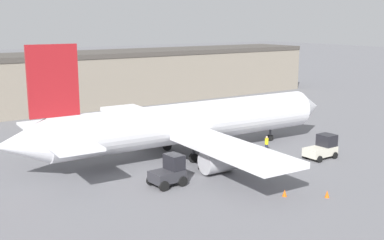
# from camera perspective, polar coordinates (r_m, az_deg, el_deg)

# --- Properties ---
(ground_plane) EXTENTS (400.00, 400.00, 0.00)m
(ground_plane) POSITION_cam_1_polar(r_m,az_deg,el_deg) (48.73, 0.00, -4.07)
(ground_plane) COLOR slate
(terminal_building) EXTENTS (80.34, 11.07, 8.44)m
(terminal_building) POSITION_cam_1_polar(r_m,az_deg,el_deg) (78.35, -11.25, 4.85)
(terminal_building) COLOR gray
(terminal_building) RESTS_ON ground_plane
(airplane) EXTENTS (36.45, 30.72, 11.35)m
(airplane) POSITION_cam_1_polar(r_m,az_deg,el_deg) (47.48, -0.95, -0.44)
(airplane) COLOR white
(airplane) RESTS_ON ground_plane
(ground_crew_worker) EXTENTS (0.37, 0.37, 1.67)m
(ground_crew_worker) POSITION_cam_1_polar(r_m,az_deg,el_deg) (49.93, 8.83, -2.76)
(ground_crew_worker) COLOR #1E2338
(ground_crew_worker) RESTS_ON ground_plane
(baggage_tug) EXTENTS (2.83, 2.28, 2.52)m
(baggage_tug) POSITION_cam_1_polar(r_m,az_deg,el_deg) (39.48, -2.72, -6.14)
(baggage_tug) COLOR #2D2D33
(baggage_tug) RESTS_ON ground_plane
(belt_loader_truck) EXTENTS (3.16, 2.80, 2.01)m
(belt_loader_truck) POSITION_cam_1_polar(r_m,az_deg,el_deg) (44.11, 2.67, -4.49)
(belt_loader_truck) COLOR #B2B2B7
(belt_loader_truck) RESTS_ON ground_plane
(pushback_tug) EXTENTS (3.32, 2.10, 2.29)m
(pushback_tug) POSITION_cam_1_polar(r_m,az_deg,el_deg) (48.86, 15.19, -3.18)
(pushback_tug) COLOR beige
(pushback_tug) RESTS_ON ground_plane
(safety_cone_near) EXTENTS (0.36, 0.36, 0.55)m
(safety_cone_near) POSITION_cam_1_polar(r_m,az_deg,el_deg) (38.46, 15.72, -8.44)
(safety_cone_near) COLOR #EF590F
(safety_cone_near) RESTS_ON ground_plane
(safety_cone_far) EXTENTS (0.36, 0.36, 0.55)m
(safety_cone_far) POSITION_cam_1_polar(r_m,az_deg,el_deg) (37.96, 10.92, -8.48)
(safety_cone_far) COLOR #EF590F
(safety_cone_far) RESTS_ON ground_plane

